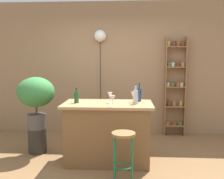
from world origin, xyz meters
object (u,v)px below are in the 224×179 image
bottle_wine_red (139,95)px  wine_glass_center (113,99)px  bar_stool (123,146)px  bottle_olive_oil (136,96)px  spice_shelf (175,85)px  potted_plant (36,95)px  wine_glass_right (133,95)px  wine_glass_left (110,95)px  pendant_globe_light (100,37)px  plant_stool (37,140)px  bottle_spirits_clear (76,97)px

bottle_wine_red → wine_glass_center: bottle_wine_red is taller
bar_stool → bottle_olive_oil: size_ratio=2.20×
spice_shelf → wine_glass_center: spice_shelf is taller
potted_plant → wine_glass_right: bearing=-7.4°
potted_plant → bottle_wine_red: (1.73, -0.12, 0.05)m
spice_shelf → wine_glass_left: 1.93m
spice_shelf → wine_glass_right: bearing=-122.4°
wine_glass_left → wine_glass_center: (0.06, -0.33, 0.00)m
pendant_globe_light → bar_stool: bearing=-76.3°
plant_stool → bottle_olive_oil: bottle_olive_oil is taller
bottle_spirits_clear → spice_shelf: bearing=40.6°
wine_glass_left → pendant_globe_light: 1.86m
wine_glass_right → wine_glass_left: bearing=-168.0°
pendant_globe_light → potted_plant: bearing=-127.8°
plant_stool → potted_plant: 0.78m
bottle_wine_red → plant_stool: bearing=176.2°
potted_plant → pendant_globe_light: bearing=52.2°
bottle_olive_oil → bottle_spirits_clear: bearing=178.0°
wine_glass_center → wine_glass_right: size_ratio=1.00×
potted_plant → wine_glass_center: size_ratio=5.37×
bottle_olive_oil → bar_stool: bearing=-105.0°
bottle_spirits_clear → bottle_olive_oil: bearing=-2.0°
wine_glass_left → wine_glass_center: size_ratio=1.00×
potted_plant → pendant_globe_light: size_ratio=0.40×
bottle_olive_oil → potted_plant: bearing=168.0°
wine_glass_left → bottle_spirits_clear: bearing=-176.2°
bar_stool → wine_glass_center: 0.69m
bottle_wine_red → pendant_globe_light: size_ratio=0.13×
wine_glass_left → wine_glass_center: bearing=-79.5°
bottle_wine_red → wine_glass_left: bearing=-159.3°
bar_stool → spice_shelf: size_ratio=0.32×
wine_glass_right → plant_stool: bearing=172.6°
bottle_olive_oil → bottle_spirits_clear: (-0.91, 0.03, -0.02)m
spice_shelf → bottle_olive_oil: (-0.86, -1.54, -0.02)m
spice_shelf → wine_glass_left: bearing=-130.2°
wine_glass_center → wine_glass_right: (0.30, 0.40, 0.00)m
bottle_olive_oil → wine_glass_left: (-0.39, 0.07, 0.00)m
potted_plant → wine_glass_left: potted_plant is taller
bottle_olive_oil → bottle_spirits_clear: bottle_olive_oil is taller
plant_stool → pendant_globe_light: size_ratio=0.19×
bar_stool → bottle_spirits_clear: 1.12m
wine_glass_right → pendant_globe_light: 1.89m
bar_stool → pendant_globe_light: size_ratio=0.30×
plant_stool → wine_glass_right: size_ratio=2.58×
plant_stool → bottle_spirits_clear: (0.76, -0.32, 0.81)m
potted_plant → bottle_wine_red: potted_plant is taller
spice_shelf → plant_stool: spice_shelf is taller
wine_glass_center → bottle_olive_oil: bearing=38.2°
plant_stool → bottle_spirits_clear: size_ratio=1.79×
wine_glass_center → pendant_globe_light: (-0.37, 1.85, 1.02)m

